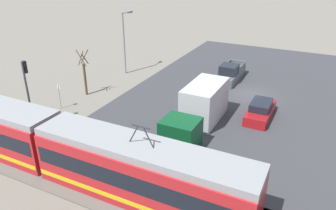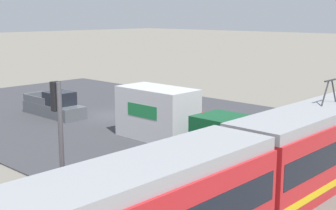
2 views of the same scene
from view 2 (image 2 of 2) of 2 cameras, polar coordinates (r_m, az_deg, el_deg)
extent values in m
plane|color=slate|center=(35.95, -7.14, -1.39)|extent=(320.00, 320.00, 0.00)
cube|color=#38383D|center=(35.94, -7.14, -1.33)|extent=(22.66, 37.32, 0.08)
cube|color=gray|center=(25.48, 18.69, -6.76)|extent=(60.51, 0.10, 0.14)
cube|color=#B21E23|center=(23.25, 18.70, -4.67)|extent=(13.14, 2.79, 3.08)
cube|color=black|center=(23.16, 18.76, -3.80)|extent=(12.74, 2.82, 1.03)
cube|color=gold|center=(23.52, 18.56, -6.91)|extent=(13.01, 2.83, 0.29)
cube|color=gray|center=(22.86, 18.97, -0.42)|extent=(13.14, 2.57, 0.44)
cube|color=gray|center=(12.30, -8.68, -9.57)|extent=(13.14, 2.57, 0.44)
cylinder|color=#2D2D33|center=(23.13, 19.56, 1.61)|extent=(0.66, 0.07, 1.15)
cylinder|color=#2D2D33|center=(22.32, 18.61, 1.35)|extent=(0.66, 0.07, 1.15)
cube|color=#2D2D33|center=(22.65, 19.18, 2.86)|extent=(1.10, 0.08, 0.06)
cube|color=#0C4723|center=(26.00, 6.33, -3.58)|extent=(2.60, 2.35, 2.15)
cube|color=#B2B2B7|center=(28.98, -1.31, -0.97)|extent=(2.60, 4.99, 3.16)
cube|color=#196B38|center=(28.02, -3.20, -0.74)|extent=(0.02, 2.50, 0.79)
cube|color=#4C5156|center=(36.63, -13.73, -0.53)|extent=(1.94, 5.77, 0.92)
cube|color=black|center=(35.79, -13.09, 0.79)|extent=(1.78, 1.96, 1.00)
cube|color=#4C5156|center=(37.05, -15.96, 0.64)|extent=(0.12, 2.89, 0.54)
cube|color=#4C5156|center=(37.97, -13.66, 1.00)|extent=(0.12, 2.89, 0.54)
cube|color=#4C5156|center=(38.82, -16.01, 1.09)|extent=(1.78, 0.23, 0.54)
cube|color=red|center=(38.60, -17.00, 0.30)|extent=(0.14, 0.04, 0.18)
cube|color=maroon|center=(33.84, 0.76, -1.21)|extent=(1.84, 4.75, 0.85)
cube|color=black|center=(33.69, 0.77, 0.01)|extent=(1.58, 2.47, 0.62)
cylinder|color=#47474C|center=(15.72, -12.77, -7.38)|extent=(0.16, 0.16, 5.58)
cube|color=black|center=(15.31, -13.51, 1.04)|extent=(0.28, 0.22, 0.95)
sphere|color=#390606|center=(15.36, -13.81, 2.26)|extent=(0.18, 0.18, 0.18)
sphere|color=#3C2C06|center=(15.41, -13.76, 1.09)|extent=(0.18, 0.18, 0.18)
sphere|color=green|center=(15.47, -13.70, -0.08)|extent=(0.18, 0.18, 0.18)
camera|label=1|loc=(29.20, 52.86, 17.26)|focal=35.00mm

